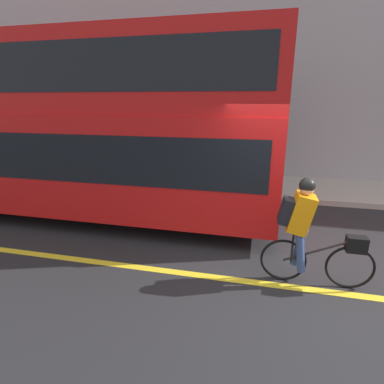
% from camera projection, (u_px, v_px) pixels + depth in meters
% --- Properties ---
extents(ground_plane, '(80.00, 80.00, 0.00)m').
position_uv_depth(ground_plane, '(299.00, 284.00, 4.34)').
color(ground_plane, '#232326').
extents(road_center_line, '(50.00, 0.14, 0.01)m').
position_uv_depth(road_center_line, '(300.00, 288.00, 4.24)').
color(road_center_line, yellow).
rests_on(road_center_line, ground_plane).
extents(sidewalk_curb, '(60.00, 2.36, 0.14)m').
position_uv_depth(sidewalk_curb, '(282.00, 188.00, 8.82)').
color(sidewalk_curb, '#A8A399').
rests_on(sidewalk_curb, ground_plane).
extents(building_facade, '(60.00, 0.30, 8.30)m').
position_uv_depth(building_facade, '(292.00, 43.00, 8.85)').
color(building_facade, '#9E9EA3').
rests_on(building_facade, ground_plane).
extents(bus, '(10.47, 2.51, 3.74)m').
position_uv_depth(bus, '(41.00, 122.00, 6.73)').
color(bus, black).
rests_on(bus, ground_plane).
extents(cyclist_on_bike, '(1.55, 0.32, 1.58)m').
position_uv_depth(cyclist_on_bike, '(308.00, 229.00, 4.14)').
color(cyclist_on_bike, black).
rests_on(cyclist_on_bike, ground_plane).
extents(trash_bin, '(0.60, 0.60, 0.82)m').
position_uv_depth(trash_bin, '(207.00, 169.00, 9.05)').
color(trash_bin, '#515156').
rests_on(trash_bin, sidewalk_curb).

